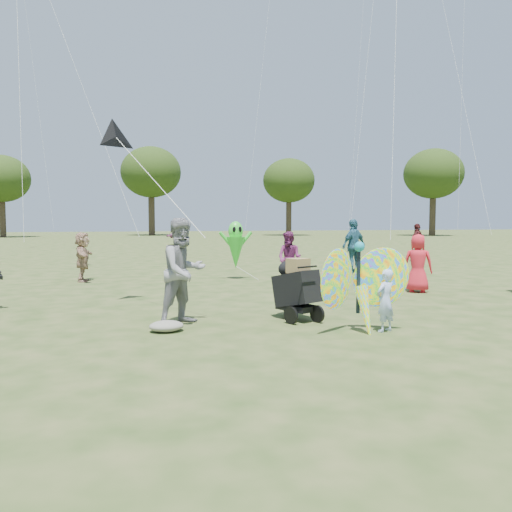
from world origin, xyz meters
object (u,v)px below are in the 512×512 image
at_px(crowd_e, 289,258).
at_px(butterfly_kite, 361,288).
at_px(jogging_stroller, 296,285).
at_px(adult_man, 183,271).
at_px(crowd_c, 354,246).
at_px(crowd_h, 417,242).
at_px(crowd_a, 418,263).
at_px(crowd_d, 83,257).
at_px(crowd_j, 179,238).
at_px(alien_kite, 236,247).
at_px(child_girl, 385,301).

height_order(crowd_e, butterfly_kite, butterfly_kite).
bearing_deg(butterfly_kite, jogging_stroller, 114.91).
xyz_separation_m(adult_man, crowd_c, (6.65, 6.76, 0.01)).
bearing_deg(crowd_c, crowd_h, -165.51).
bearing_deg(crowd_c, crowd_a, 59.93).
distance_m(crowd_c, butterfly_kite, 9.15).
height_order(crowd_a, crowd_d, crowd_d).
relative_size(crowd_d, crowd_j, 0.77).
bearing_deg(crowd_h, crowd_a, 28.36).
height_order(crowd_d, alien_kite, alien_kite).
distance_m(adult_man, alien_kite, 6.53).
height_order(crowd_a, crowd_c, crowd_c).
height_order(adult_man, crowd_e, adult_man).
xyz_separation_m(crowd_a, crowd_j, (-4.07, 13.57, 0.22)).
height_order(child_girl, adult_man, adult_man).
relative_size(crowd_j, butterfly_kite, 1.08).
height_order(crowd_d, crowd_e, crowd_e).
relative_size(crowd_c, crowd_d, 1.27).
xyz_separation_m(crowd_c, crowd_e, (-3.19, -2.46, -0.18)).
bearing_deg(child_girl, crowd_c, -136.30).
relative_size(child_girl, crowd_a, 0.69).
bearing_deg(crowd_j, butterfly_kite, -18.20).
bearing_deg(crowd_a, crowd_c, -65.84).
distance_m(crowd_c, crowd_d, 8.62).
distance_m(child_girl, crowd_a, 4.79).
distance_m(crowd_d, crowd_h, 14.09).
distance_m(crowd_e, alien_kite, 2.08).
height_order(crowd_d, crowd_j, crowd_j).
bearing_deg(adult_man, crowd_j, 53.74).
relative_size(child_girl, crowd_c, 0.55).
relative_size(crowd_j, alien_kite, 1.07).
relative_size(crowd_c, alien_kite, 1.04).
distance_m(crowd_h, alien_kite, 10.22).
height_order(crowd_h, butterfly_kite, crowd_h).
height_order(crowd_c, alien_kite, crowd_c).
relative_size(crowd_h, jogging_stroller, 1.43).
relative_size(crowd_h, alien_kite, 0.94).
xyz_separation_m(crowd_c, butterfly_kite, (-4.09, -8.19, -0.21)).
height_order(child_girl, crowd_c, crowd_c).
xyz_separation_m(child_girl, crowd_d, (-4.93, 8.25, 0.22)).
bearing_deg(alien_kite, crowd_e, -59.14).
height_order(jogging_stroller, butterfly_kite, butterfly_kite).
xyz_separation_m(child_girl, crowd_c, (3.69, 8.25, 0.41)).
bearing_deg(butterfly_kite, alien_kite, 91.26).
distance_m(child_girl, alien_kite, 7.59).
relative_size(child_girl, crowd_e, 0.68).
bearing_deg(adult_man, child_girl, -55.84).
height_order(adult_man, crowd_a, adult_man).
bearing_deg(crowd_c, crowd_d, -22.35).
bearing_deg(child_girl, adult_man, -48.86).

